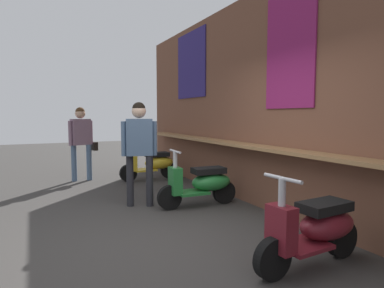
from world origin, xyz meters
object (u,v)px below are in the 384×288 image
scooter_maroon (316,228)px  shopper_with_handbag (81,136)px  scooter_yellow (152,163)px  shopper_browsing (139,142)px  scooter_green (202,183)px

scooter_maroon → shopper_with_handbag: shopper_with_handbag is taller
scooter_yellow → shopper_with_handbag: size_ratio=0.82×
scooter_maroon → shopper_browsing: bearing=-75.5°
shopper_with_handbag → shopper_browsing: shopper_browsing is taller
scooter_green → scooter_maroon: 2.45m
scooter_maroon → shopper_with_handbag: size_ratio=0.82×
scooter_green → scooter_maroon: size_ratio=1.00×
scooter_maroon → shopper_browsing: size_ratio=0.80×
shopper_with_handbag → shopper_browsing: (2.68, 0.57, 0.04)m
scooter_maroon → shopper_browsing: (-2.92, -0.94, 0.70)m
scooter_yellow → shopper_browsing: 2.36m
scooter_green → scooter_maroon: (2.45, 0.00, 0.00)m
scooter_yellow → shopper_browsing: size_ratio=0.80×
scooter_green → scooter_yellow: bearing=-86.5°
scooter_yellow → shopper_browsing: shopper_browsing is taller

